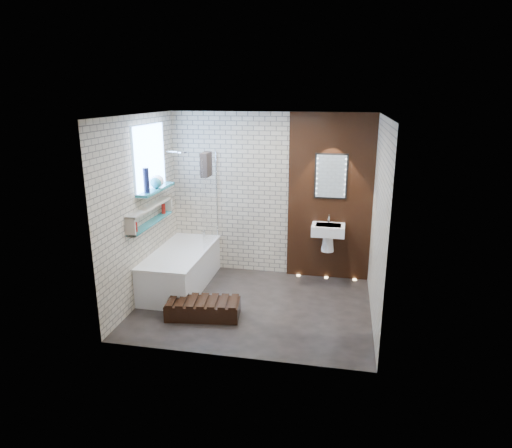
% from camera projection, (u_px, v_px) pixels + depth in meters
% --- Properties ---
extents(ground, '(3.20, 3.20, 0.00)m').
position_uv_depth(ground, '(254.00, 306.00, 6.32)').
color(ground, black).
rests_on(ground, ground).
extents(room_shell, '(3.24, 3.20, 2.60)m').
position_uv_depth(room_shell, '(254.00, 216.00, 5.96)').
color(room_shell, '#B0A38C').
rests_on(room_shell, ground).
extents(walnut_panel, '(1.30, 0.06, 2.60)m').
position_uv_depth(walnut_panel, '(330.00, 198.00, 6.98)').
color(walnut_panel, black).
rests_on(walnut_panel, ground).
extents(clerestory_window, '(0.18, 1.00, 0.94)m').
position_uv_depth(clerestory_window, '(151.00, 164.00, 6.41)').
color(clerestory_window, '#7FADE0').
rests_on(clerestory_window, room_shell).
extents(display_niche, '(0.14, 1.30, 0.26)m').
position_uv_depth(display_niche, '(151.00, 215.00, 6.41)').
color(display_niche, '#21737B').
rests_on(display_niche, room_shell).
extents(bathtub, '(0.79, 1.74, 0.70)m').
position_uv_depth(bathtub, '(181.00, 268.00, 6.89)').
color(bathtub, white).
rests_on(bathtub, ground).
extents(bath_screen, '(0.01, 0.78, 1.40)m').
position_uv_depth(bath_screen, '(210.00, 200.00, 6.96)').
color(bath_screen, white).
rests_on(bath_screen, bathtub).
extents(towel, '(0.11, 0.27, 0.36)m').
position_uv_depth(towel, '(206.00, 165.00, 6.67)').
color(towel, black).
rests_on(towel, bath_screen).
extents(shower_head, '(0.18, 0.18, 0.02)m').
position_uv_depth(shower_head, '(183.00, 152.00, 6.90)').
color(shower_head, silver).
rests_on(shower_head, room_shell).
extents(washbasin, '(0.50, 0.36, 0.58)m').
position_uv_depth(washbasin, '(328.00, 233.00, 6.93)').
color(washbasin, white).
rests_on(washbasin, walnut_panel).
extents(led_mirror, '(0.50, 0.02, 0.70)m').
position_uv_depth(led_mirror, '(331.00, 176.00, 6.84)').
color(led_mirror, black).
rests_on(led_mirror, walnut_panel).
extents(walnut_step, '(1.01, 0.54, 0.21)m').
position_uv_depth(walnut_step, '(203.00, 309.00, 5.98)').
color(walnut_step, black).
rests_on(walnut_step, ground).
extents(niche_bottles, '(0.06, 1.02, 0.15)m').
position_uv_depth(niche_bottles, '(152.00, 216.00, 6.46)').
color(niche_bottles, maroon).
rests_on(niche_bottles, display_niche).
extents(sill_vases, '(0.19, 0.50, 0.34)m').
position_uv_depth(sill_vases, '(155.00, 182.00, 6.42)').
color(sill_vases, '#21737B').
rests_on(sill_vases, clerestory_window).
extents(floor_uplights, '(0.96, 0.06, 0.01)m').
position_uv_depth(floor_uplights, '(326.00, 277.00, 7.27)').
color(floor_uplights, '#FFD899').
rests_on(floor_uplights, ground).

